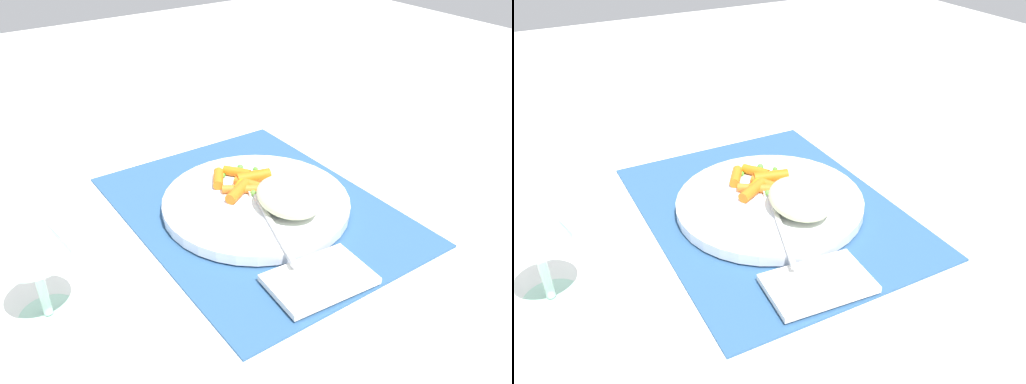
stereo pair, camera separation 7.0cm
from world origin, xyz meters
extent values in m
plane|color=white|center=(0.00, 0.00, 0.00)|extent=(2.40, 2.40, 0.00)
cube|color=#2D5684|center=(0.00, 0.00, 0.00)|extent=(0.43, 0.33, 0.01)
cylinder|color=white|center=(0.00, 0.00, 0.01)|extent=(0.26, 0.26, 0.02)
ellipsoid|color=beige|center=(-0.05, -0.02, 0.04)|extent=(0.10, 0.08, 0.04)
cylinder|color=orange|center=(0.07, 0.02, 0.03)|extent=(0.04, 0.03, 0.01)
cylinder|color=orange|center=(0.02, 0.01, 0.03)|extent=(0.04, 0.05, 0.01)
cylinder|color=orange|center=(0.04, -0.02, 0.03)|extent=(0.03, 0.05, 0.02)
cylinder|color=orange|center=(0.04, 0.00, 0.03)|extent=(0.04, 0.04, 0.01)
cylinder|color=orange|center=(0.02, 0.02, 0.03)|extent=(0.04, 0.05, 0.02)
cylinder|color=orange|center=(0.02, -0.01, 0.03)|extent=(0.05, 0.04, 0.01)
cylinder|color=orange|center=(0.07, -0.01, 0.03)|extent=(0.04, 0.04, 0.01)
sphere|color=#3E8D42|center=(0.01, 0.03, 0.02)|extent=(0.01, 0.01, 0.01)
sphere|color=#5B9645|center=(0.08, -0.02, 0.02)|extent=(0.01, 0.01, 0.01)
sphere|color=#56AE3E|center=(0.08, -0.03, 0.03)|extent=(0.01, 0.01, 0.01)
sphere|color=#589739|center=(0.01, 0.00, 0.03)|extent=(0.01, 0.01, 0.01)
sphere|color=green|center=(0.08, 0.01, 0.02)|extent=(0.01, 0.01, 0.01)
sphere|color=#55B03F|center=(0.07, 0.02, 0.03)|extent=(0.01, 0.01, 0.01)
sphere|color=#55A53D|center=(0.03, 0.02, 0.02)|extent=(0.01, 0.01, 0.01)
sphere|color=#52AC2F|center=(0.06, -0.04, 0.03)|extent=(0.01, 0.01, 0.01)
sphere|color=#56A43F|center=(0.02, -0.01, 0.03)|extent=(0.01, 0.01, 0.01)
sphere|color=green|center=(0.00, -0.03, 0.03)|extent=(0.01, 0.01, 0.01)
cube|color=silver|center=(0.02, -0.01, 0.02)|extent=(0.05, 0.03, 0.01)
cube|color=silver|center=(-0.07, 0.02, 0.02)|extent=(0.15, 0.05, 0.01)
cylinder|color=#B2E0CC|center=(-0.04, 0.30, 0.00)|extent=(0.06, 0.06, 0.00)
cylinder|color=#B2E0CC|center=(-0.04, 0.30, 0.04)|extent=(0.01, 0.01, 0.07)
cone|color=#B2E0CC|center=(-0.04, 0.30, 0.12)|extent=(0.07, 0.07, 0.08)
cube|color=white|center=(-0.17, 0.03, 0.01)|extent=(0.09, 0.12, 0.01)
camera|label=1|loc=(-0.51, 0.35, 0.41)|focal=37.22mm
camera|label=2|loc=(-0.55, 0.29, 0.41)|focal=37.22mm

